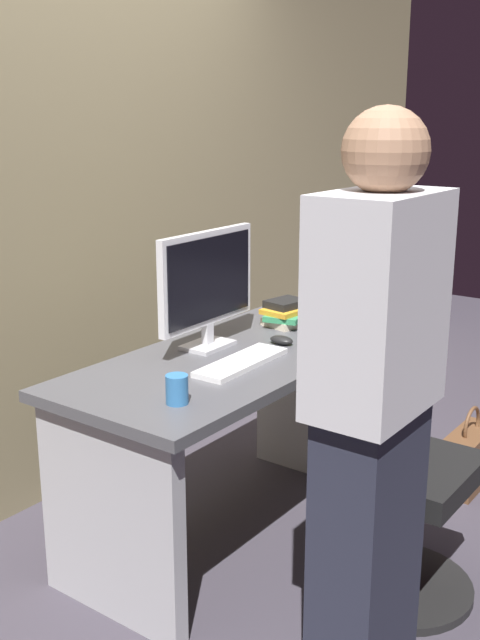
{
  "coord_description": "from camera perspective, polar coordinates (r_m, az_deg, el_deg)",
  "views": [
    {
      "loc": [
        -2.17,
        -1.65,
        1.62
      ],
      "look_at": [
        0.0,
        -0.05,
        0.89
      ],
      "focal_mm": 42.78,
      "sensor_mm": 36.0,
      "label": 1
    }
  ],
  "objects": [
    {
      "name": "mouse",
      "position": [
        3.01,
        3.12,
        -1.51
      ],
      "size": [
        0.06,
        0.1,
        0.03
      ],
      "primitive_type": "ellipsoid",
      "color": "black",
      "rests_on": "desk"
    },
    {
      "name": "desk",
      "position": [
        2.94,
        -0.79,
        -6.97
      ],
      "size": [
        1.41,
        0.68,
        0.74
      ],
      "color": "#4C4C51",
      "rests_on": "ground"
    },
    {
      "name": "monitor",
      "position": [
        2.91,
        -2.45,
        2.78
      ],
      "size": [
        0.54,
        0.14,
        0.46
      ],
      "color": "silver",
      "rests_on": "desk"
    },
    {
      "name": "book_stack",
      "position": [
        3.28,
        3.51,
        0.47
      ],
      "size": [
        0.24,
        0.19,
        0.11
      ],
      "color": "beige",
      "rests_on": "desk"
    },
    {
      "name": "cup_near_keyboard",
      "position": [
        2.4,
        -4.74,
        -5.19
      ],
      "size": [
        0.07,
        0.07,
        0.09
      ],
      "primitive_type": "cylinder",
      "color": "#3372B2",
      "rests_on": "desk"
    },
    {
      "name": "wall_back",
      "position": [
        3.31,
        -13.0,
        12.8
      ],
      "size": [
        6.4,
        0.1,
        3.0
      ],
      "primitive_type": "cube",
      "color": "#8C7F5B",
      "rests_on": "ground"
    },
    {
      "name": "keyboard",
      "position": [
        2.77,
        0.11,
        -3.18
      ],
      "size": [
        0.43,
        0.14,
        0.02
      ],
      "primitive_type": "cube",
      "rotation": [
        0.0,
        0.0,
        0.03
      ],
      "color": "white",
      "rests_on": "desk"
    },
    {
      "name": "person_at_desk",
      "position": [
        2.1,
        9.91,
        -6.78
      ],
      "size": [
        0.4,
        0.24,
        1.64
      ],
      "color": "#262838",
      "rests_on": "ground"
    },
    {
      "name": "office_chair",
      "position": [
        2.7,
        11.06,
        -11.2
      ],
      "size": [
        0.52,
        0.52,
        0.94
      ],
      "color": "black",
      "rests_on": "ground"
    },
    {
      "name": "ground_plane",
      "position": [
        3.17,
        -0.76,
        -15.49
      ],
      "size": [
        9.0,
        9.0,
        0.0
      ],
      "primitive_type": "plane",
      "color": "#3D3842"
    },
    {
      "name": "handbag",
      "position": [
        3.59,
        16.76,
        -9.83
      ],
      "size": [
        0.34,
        0.14,
        0.38
      ],
      "color": "brown",
      "rests_on": "ground"
    }
  ]
}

